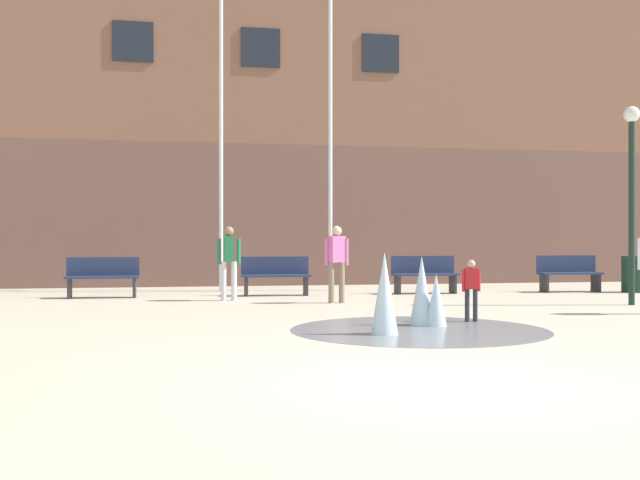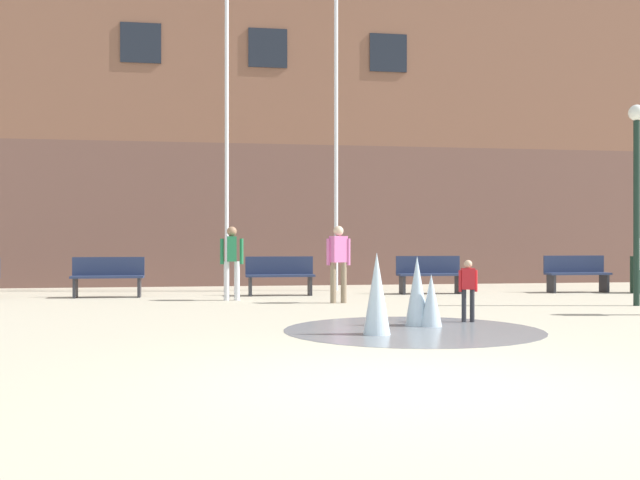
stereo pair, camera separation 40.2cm
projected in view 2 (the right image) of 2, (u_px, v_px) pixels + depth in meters
name	position (u px, v px, depth m)	size (l,w,h in m)	color
ground_plane	(410.00, 383.00, 6.79)	(100.00, 100.00, 0.00)	#BCB299
library_building	(259.00, 142.00, 24.09)	(36.00, 6.05, 8.93)	brown
splash_fountain	(406.00, 302.00, 10.85)	(3.74, 3.74, 1.13)	gray
park_bench_left_of_flagpoles	(108.00, 276.00, 16.93)	(1.60, 0.44, 0.91)	#28282D
park_bench_center	(280.00, 275.00, 17.50)	(1.60, 0.44, 0.91)	#28282D
park_bench_near_trashcan	(430.00, 274.00, 18.05)	(1.60, 0.44, 0.91)	#28282D
park_bench_far_right	(577.00, 273.00, 18.53)	(1.60, 0.44, 0.91)	#28282D
child_with_pink_shirt	(468.00, 286.00, 11.81)	(0.31, 0.17, 0.99)	#28282D
adult_watching	(232.00, 257.00, 16.06)	(0.50, 0.34, 1.59)	silver
adult_near_bench	(338.00, 258.00, 15.39)	(0.50, 0.33, 1.59)	#89755B
flagpole_left	(228.00, 109.00, 18.80)	(0.80, 0.10, 8.71)	silver
flagpole_right	(337.00, 116.00, 19.24)	(0.80, 0.10, 8.46)	silver
lamp_post_right_lane	(637.00, 175.00, 14.76)	(0.32, 0.32, 3.98)	#192D23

